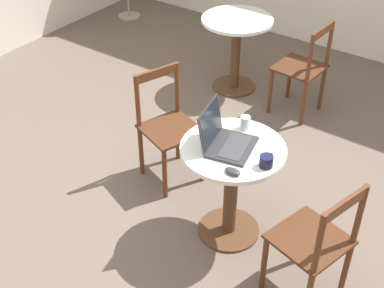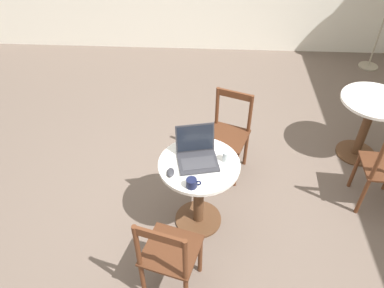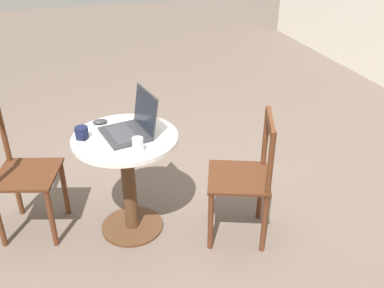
# 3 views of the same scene
# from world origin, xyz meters

# --- Properties ---
(ground_plane) EXTENTS (16.00, 16.00, 0.00)m
(ground_plane) POSITION_xyz_m (0.00, 0.00, 0.00)
(ground_plane) COLOR #66564C
(cafe_table_near) EXTENTS (0.67, 0.67, 0.73)m
(cafe_table_near) POSITION_xyz_m (0.10, -0.28, 0.51)
(cafe_table_near) COLOR #51331E
(cafe_table_near) RESTS_ON ground_plane
(chair_near_back) EXTENTS (0.50, 0.50, 0.88)m
(chair_near_back) POSITION_xyz_m (0.37, 0.44, 0.45)
(chair_near_back) COLOR #562D19
(chair_near_back) RESTS_ON ground_plane
(chair_near_front) EXTENTS (0.48, 0.48, 0.88)m
(chair_near_front) POSITION_xyz_m (-0.08, -0.96, 0.45)
(chair_near_front) COLOR #562D19
(chair_near_front) RESTS_ON ground_plane
(laptop) EXTENTS (0.37, 0.36, 0.27)m
(laptop) POSITION_xyz_m (0.08, -0.23, 0.78)
(laptop) COLOR #2D2D33
(laptop) RESTS_ON cafe_table_near
(mouse) EXTENTS (0.06, 0.10, 0.03)m
(mouse) POSITION_xyz_m (-0.12, -0.41, 0.75)
(mouse) COLOR #2D2D33
(mouse) RESTS_ON cafe_table_near
(mug) EXTENTS (0.12, 0.08, 0.08)m
(mug) POSITION_xyz_m (0.06, -0.54, 0.77)
(mug) COLOR #141938
(mug) RESTS_ON cafe_table_near
(drinking_glass) EXTENTS (0.07, 0.07, 0.09)m
(drinking_glass) POSITION_xyz_m (0.33, -0.24, 0.78)
(drinking_glass) COLOR silver
(drinking_glass) RESTS_ON cafe_table_near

